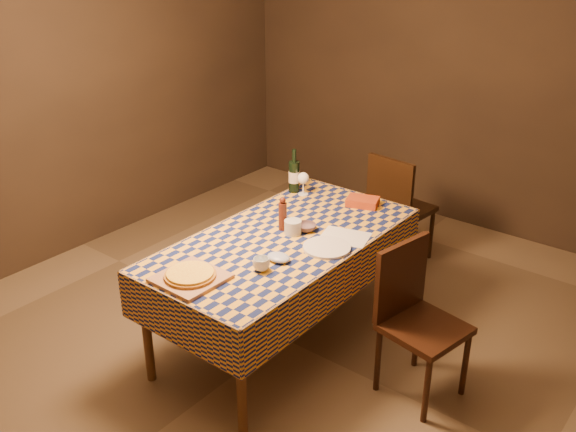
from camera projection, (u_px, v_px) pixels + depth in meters
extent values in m
plane|color=brown|center=(283.00, 339.00, 4.35)|extent=(5.00, 5.00, 0.00)
cube|color=#34271D|center=(463.00, 76.00, 5.56)|extent=(4.50, 0.10, 2.70)
cube|color=#34271D|center=(60.00, 92.00, 5.05)|extent=(0.10, 5.00, 2.70)
cylinder|color=brown|center=(146.00, 328.00, 3.82)|extent=(0.06, 0.06, 0.75)
cylinder|color=brown|center=(241.00, 379.00, 3.39)|extent=(0.06, 0.06, 0.75)
cylinder|color=brown|center=(312.00, 231.00, 5.00)|extent=(0.06, 0.06, 0.75)
cylinder|color=brown|center=(398.00, 261.00, 4.57)|extent=(0.06, 0.06, 0.75)
cube|color=brown|center=(283.00, 242.00, 4.04)|extent=(0.90, 1.80, 0.03)
cube|color=brown|center=(283.00, 239.00, 4.03)|extent=(0.92, 1.82, 0.02)
cube|color=brown|center=(177.00, 322.00, 3.44)|extent=(0.94, 0.01, 0.30)
cube|color=brown|center=(360.00, 212.00, 4.74)|extent=(0.94, 0.01, 0.30)
cube|color=brown|center=(230.00, 238.00, 4.35)|extent=(0.01, 1.84, 0.30)
cube|color=brown|center=(344.00, 281.00, 3.83)|extent=(0.01, 1.84, 0.30)
cube|color=#A5714D|center=(190.00, 278.00, 3.55)|extent=(0.35, 0.35, 0.02)
cylinder|color=#A1631A|center=(190.00, 275.00, 3.54)|extent=(0.35, 0.35, 0.02)
cylinder|color=gold|center=(190.00, 273.00, 3.53)|extent=(0.32, 0.32, 0.01)
cylinder|color=#471A10|center=(283.00, 216.00, 4.09)|extent=(0.07, 0.07, 0.18)
sphere|color=#471A10|center=(283.00, 200.00, 4.05)|extent=(0.04, 0.04, 0.04)
imported|color=#574149|center=(306.00, 227.00, 4.11)|extent=(0.15, 0.15, 0.04)
cylinder|color=white|center=(303.00, 194.00, 4.66)|extent=(0.09, 0.09, 0.01)
cylinder|color=white|center=(303.00, 189.00, 4.64)|extent=(0.01, 0.01, 0.08)
sphere|color=white|center=(303.00, 178.00, 4.60)|extent=(0.08, 0.08, 0.08)
ellipsoid|color=#45080C|center=(303.00, 179.00, 4.61)|extent=(0.06, 0.06, 0.03)
cylinder|color=black|center=(294.00, 177.00, 4.66)|extent=(0.09, 0.09, 0.23)
cylinder|color=black|center=(294.00, 156.00, 4.60)|extent=(0.03, 0.03, 0.09)
cylinder|color=beige|center=(294.00, 177.00, 4.66)|extent=(0.09, 0.09, 0.08)
cylinder|color=silver|center=(293.00, 227.00, 4.06)|extent=(0.14, 0.14, 0.09)
cube|color=#AE3B16|center=(363.00, 202.00, 4.47)|extent=(0.25, 0.21, 0.05)
cylinder|color=white|center=(327.00, 248.00, 3.88)|extent=(0.32, 0.32, 0.02)
imported|color=white|center=(261.00, 264.00, 3.63)|extent=(0.12, 0.12, 0.08)
cube|color=silver|center=(345.00, 237.00, 4.03)|extent=(0.35, 0.30, 0.00)
ellipsoid|color=#A1AECE|center=(279.00, 257.00, 3.74)|extent=(0.16, 0.13, 0.04)
cube|color=black|center=(402.00, 209.00, 5.21)|extent=(0.46, 0.46, 0.04)
cube|color=black|center=(390.00, 187.00, 4.97)|extent=(0.42, 0.08, 0.46)
cylinder|color=black|center=(431.00, 235.00, 5.31)|extent=(0.04, 0.04, 0.43)
cylinder|color=black|center=(395.00, 222.00, 5.54)|extent=(0.04, 0.04, 0.43)
cylinder|color=black|center=(406.00, 249.00, 5.07)|extent=(0.04, 0.04, 0.43)
cylinder|color=black|center=(370.00, 235.00, 5.30)|extent=(0.04, 0.04, 0.43)
cube|color=black|center=(425.00, 329.00, 3.68)|extent=(0.49, 0.49, 0.04)
cube|color=black|center=(401.00, 278.00, 3.71)|extent=(0.11, 0.42, 0.46)
cylinder|color=black|center=(427.00, 391.00, 3.55)|extent=(0.04, 0.04, 0.43)
cylinder|color=black|center=(465.00, 364.00, 3.76)|extent=(0.04, 0.04, 0.43)
cylinder|color=black|center=(378.00, 360.00, 3.79)|extent=(0.04, 0.04, 0.43)
cylinder|color=black|center=(417.00, 337.00, 4.01)|extent=(0.04, 0.04, 0.43)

